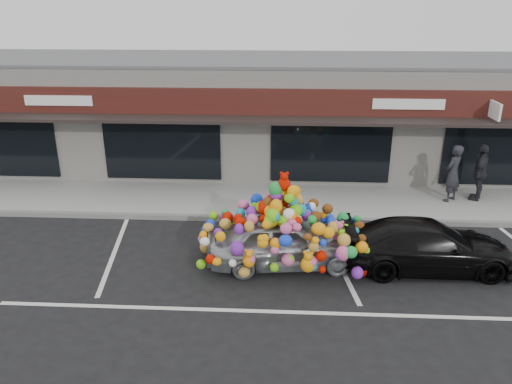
# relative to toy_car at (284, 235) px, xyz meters

# --- Properties ---
(ground) EXTENTS (90.00, 90.00, 0.00)m
(ground) POSITION_rel_toy_car_xyz_m (-1.38, 0.14, -0.83)
(ground) COLOR black
(ground) RESTS_ON ground
(shop_building) EXTENTS (24.00, 7.20, 4.31)m
(shop_building) POSITION_rel_toy_car_xyz_m (-1.38, 8.59, 1.33)
(shop_building) COLOR silver
(shop_building) RESTS_ON ground
(sidewalk) EXTENTS (26.00, 3.00, 0.15)m
(sidewalk) POSITION_rel_toy_car_xyz_m (-1.38, 4.14, -0.75)
(sidewalk) COLOR #969691
(sidewalk) RESTS_ON ground
(kerb) EXTENTS (26.00, 0.18, 0.16)m
(kerb) POSITION_rel_toy_car_xyz_m (-1.38, 2.64, -0.75)
(kerb) COLOR slate
(kerb) RESTS_ON ground
(parking_stripe_left) EXTENTS (0.73, 4.37, 0.01)m
(parking_stripe_left) POSITION_rel_toy_car_xyz_m (-4.58, 0.34, -0.82)
(parking_stripe_left) COLOR silver
(parking_stripe_left) RESTS_ON ground
(parking_stripe_mid) EXTENTS (0.73, 4.37, 0.01)m
(parking_stripe_mid) POSITION_rel_toy_car_xyz_m (1.42, 0.34, -0.82)
(parking_stripe_mid) COLOR silver
(parking_stripe_mid) RESTS_ON ground
(lane_line) EXTENTS (14.00, 0.12, 0.01)m
(lane_line) POSITION_rel_toy_car_xyz_m (0.62, -2.16, -0.82)
(lane_line) COLOR silver
(lane_line) RESTS_ON ground
(toy_car) EXTENTS (2.86, 4.38, 2.44)m
(toy_car) POSITION_rel_toy_car_xyz_m (0.00, 0.00, 0.00)
(toy_car) COLOR #94999D
(toy_car) RESTS_ON ground
(black_sedan) EXTENTS (1.88, 4.36, 1.25)m
(black_sedan) POSITION_rel_toy_car_xyz_m (3.62, 0.01, -0.20)
(black_sedan) COLOR black
(black_sedan) RESTS_ON ground
(pedestrian_a) EXTENTS (0.82, 0.81, 1.91)m
(pedestrian_a) POSITION_rel_toy_car_xyz_m (5.52, 4.33, 0.28)
(pedestrian_a) COLOR #24242A
(pedestrian_a) RESTS_ON sidewalk
(pedestrian_c) EXTENTS (1.21, 0.95, 1.91)m
(pedestrian_c) POSITION_rel_toy_car_xyz_m (6.46, 4.50, 0.28)
(pedestrian_c) COLOR black
(pedestrian_c) RESTS_ON sidewalk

